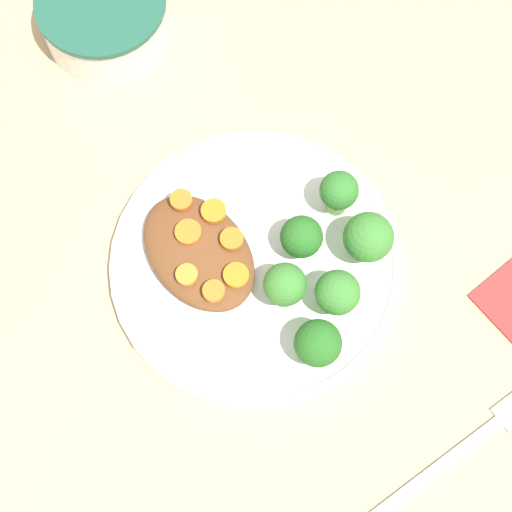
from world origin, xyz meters
The scene contains 18 objects.
ground_plane centered at (0.00, 0.00, 0.00)m, with size 4.00×4.00×0.00m, color tan.
plate centered at (0.00, 0.00, 0.01)m, with size 0.25×0.25×0.02m.
dip_bowl centered at (-0.28, 0.03, 0.03)m, with size 0.12×0.12×0.05m.
stew_mound centered at (-0.03, -0.04, 0.03)m, with size 0.12×0.08×0.02m, color brown.
broccoli_floret_0 centered at (0.07, 0.03, 0.05)m, with size 0.04×0.04×0.05m.
broccoli_floret_1 centered at (0.01, 0.04, 0.04)m, with size 0.04×0.04×0.05m.
broccoli_floret_2 centered at (0.00, 0.09, 0.05)m, with size 0.03×0.03×0.05m.
broccoli_floret_3 centered at (0.09, -0.01, 0.05)m, with size 0.04×0.04×0.05m.
broccoli_floret_4 centered at (0.04, 0.00, 0.05)m, with size 0.04×0.04×0.05m.
broccoli_floret_5 centered at (0.05, 0.08, 0.05)m, with size 0.04×0.04×0.06m.
carrot_slice_0 centered at (-0.02, -0.01, 0.04)m, with size 0.02×0.02×0.01m, color orange.
carrot_slice_1 centered at (0.01, -0.03, 0.04)m, with size 0.02×0.02×0.00m, color orange.
carrot_slice_2 centered at (-0.05, -0.04, 0.04)m, with size 0.02×0.02×0.01m, color orange.
carrot_slice_3 centered at (-0.05, -0.01, 0.04)m, with size 0.02×0.02×0.01m, color orange.
carrot_slice_4 centered at (0.01, -0.05, 0.04)m, with size 0.02×0.02×0.01m, color orange.
carrot_slice_5 centered at (-0.08, -0.02, 0.04)m, with size 0.02×0.02×0.01m, color orange.
carrot_slice_6 centered at (-0.02, -0.06, 0.04)m, with size 0.02×0.02×0.00m, color orange.
fork centered at (0.23, 0.06, 0.00)m, with size 0.03×0.21×0.01m.
Camera 1 is at (0.20, -0.15, 0.71)m, focal length 60.00 mm.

